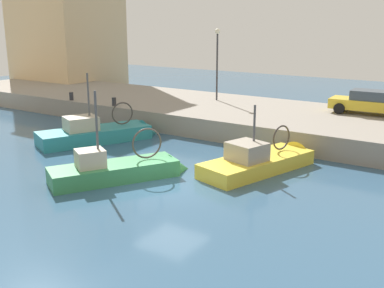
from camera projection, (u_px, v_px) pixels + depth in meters
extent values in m
plane|color=#335675|center=(172.00, 185.00, 19.02)|extent=(80.00, 80.00, 0.00)
cube|color=gray|center=(284.00, 122.00, 28.09)|extent=(9.00, 56.00, 1.20)
cube|color=teal|center=(95.00, 142.00, 25.87)|extent=(6.39, 4.38, 1.52)
cone|color=teal|center=(150.00, 134.00, 27.58)|extent=(1.58, 2.02, 1.81)
cube|color=#9E7A51|center=(94.00, 130.00, 25.69)|extent=(6.10, 4.14, 0.08)
cube|color=#B7AD99|center=(81.00, 124.00, 25.22)|extent=(2.10, 1.96, 0.78)
cylinder|color=#4C4C51|center=(89.00, 102.00, 25.18)|extent=(0.10, 0.10, 3.14)
torus|color=#3F3833|center=(122.00, 113.00, 26.36)|extent=(1.21, 0.61, 1.29)
sphere|color=white|center=(56.00, 138.00, 25.81)|extent=(0.32, 0.32, 0.32)
cube|color=#388951|center=(115.00, 180.00, 19.72)|extent=(5.48, 4.11, 1.41)
cone|color=#388951|center=(179.00, 170.00, 21.01)|extent=(1.53, 1.75, 1.50)
cube|color=#896B4C|center=(114.00, 165.00, 19.55)|extent=(5.22, 3.89, 0.08)
cube|color=#B7AD99|center=(90.00, 159.00, 19.02)|extent=(1.47, 1.43, 0.76)
cylinder|color=#4C4C51|center=(97.00, 130.00, 18.87)|extent=(0.10, 0.10, 3.21)
torus|color=#3F3833|center=(147.00, 143.00, 19.99)|extent=(1.22, 0.75, 1.36)
sphere|color=white|center=(72.00, 174.00, 19.77)|extent=(0.32, 0.32, 0.32)
cube|color=gold|center=(257.00, 171.00, 20.86)|extent=(6.03, 3.47, 1.30)
cone|color=gold|center=(301.00, 158.00, 22.85)|extent=(1.36, 1.96, 1.78)
cube|color=#9E7A51|center=(257.00, 158.00, 20.71)|extent=(5.76, 3.26, 0.08)
cube|color=gray|center=(247.00, 152.00, 20.16)|extent=(1.75, 1.80, 0.81)
cylinder|color=#4C4C51|center=(254.00, 133.00, 20.22)|extent=(0.10, 0.10, 2.45)
torus|color=#3F3833|center=(281.00, 138.00, 21.52)|extent=(1.16, 0.40, 1.18)
sphere|color=white|center=(213.00, 169.00, 20.55)|extent=(0.32, 0.32, 0.32)
cube|color=gold|center=(369.00, 105.00, 27.25)|extent=(1.86, 4.43, 0.58)
cube|color=#384756|center=(374.00, 95.00, 27.00)|extent=(1.57, 2.51, 0.55)
cylinder|color=black|center=(339.00, 108.00, 27.37)|extent=(0.25, 0.65, 0.64)
cylinder|color=black|center=(346.00, 104.00, 28.74)|extent=(0.25, 0.65, 0.64)
cylinder|color=#2D2D33|center=(114.00, 102.00, 29.93)|extent=(0.28, 0.28, 0.55)
cylinder|color=#2D2D33|center=(71.00, 96.00, 32.09)|extent=(0.28, 0.28, 0.55)
cylinder|color=#38383D|center=(217.00, 67.00, 31.62)|extent=(0.12, 0.12, 4.50)
sphere|color=#F2EACC|center=(218.00, 31.00, 31.00)|extent=(0.36, 0.36, 0.36)
cube|color=#D1B284|center=(65.00, 0.00, 43.41)|extent=(7.72, 8.25, 16.76)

